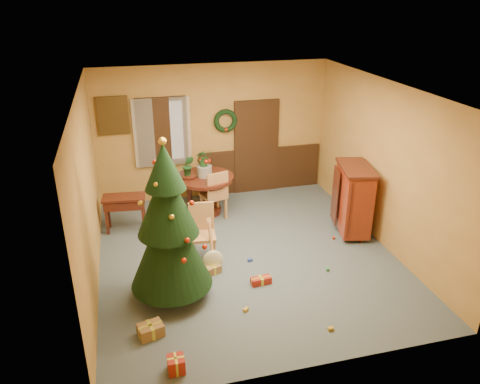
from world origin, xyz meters
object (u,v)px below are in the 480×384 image
object	(u,v)px
chair_near	(202,230)
dining_table	(205,187)
christmas_tree	(168,226)
writing_desk	(125,205)
sideboard	(353,198)

from	to	relation	value
chair_near	dining_table	bearing A→B (deg)	77.83
chair_near	christmas_tree	world-z (taller)	christmas_tree
writing_desk	sideboard	world-z (taller)	sideboard
christmas_tree	writing_desk	xyz separation A→B (m)	(-0.61, 2.33, -0.66)
dining_table	writing_desk	size ratio (longest dim) A/B	1.42
writing_desk	christmas_tree	bearing A→B (deg)	-75.41
dining_table	sideboard	size ratio (longest dim) A/B	0.88
christmas_tree	dining_table	bearing A→B (deg)	69.36
sideboard	writing_desk	bearing A→B (deg)	164.34
chair_near	sideboard	size ratio (longest dim) A/B	0.75
dining_table	chair_near	distance (m)	1.77
dining_table	sideboard	bearing A→B (deg)	-31.03
chair_near	christmas_tree	distance (m)	1.33
christmas_tree	sideboard	size ratio (longest dim) A/B	1.88
dining_table	christmas_tree	xyz separation A→B (m)	(-1.01, -2.69, 0.62)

